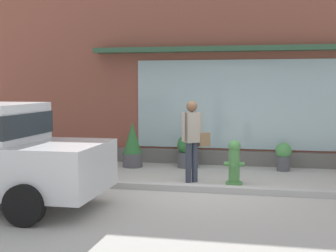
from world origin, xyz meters
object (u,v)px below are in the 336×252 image
(fire_hydrant, at_px, (234,162))
(potted_plant_window_right, at_px, (132,146))
(pedestrian_with_handbag, at_px, (193,136))
(potted_plant_window_left, at_px, (188,151))
(potted_plant_doorstep, at_px, (27,151))
(potted_plant_near_hydrant, at_px, (284,155))

(fire_hydrant, xyz_separation_m, potted_plant_window_right, (-2.59, 1.60, 0.07))
(fire_hydrant, relative_size, pedestrian_with_handbag, 0.54)
(fire_hydrant, xyz_separation_m, potted_plant_window_left, (-1.26, 1.82, -0.05))
(potted_plant_window_left, relative_size, potted_plant_doorstep, 1.27)
(fire_hydrant, relative_size, potted_plant_window_left, 1.12)
(potted_plant_window_left, bearing_deg, potted_plant_near_hydrant, -0.23)
(fire_hydrant, bearing_deg, pedestrian_with_handbag, 175.69)
(pedestrian_with_handbag, bearing_deg, fire_hydrant, -41.21)
(fire_hydrant, height_order, potted_plant_near_hydrant, fire_hydrant)
(pedestrian_with_handbag, bearing_deg, potted_plant_window_left, 66.25)
(fire_hydrant, relative_size, potted_plant_near_hydrant, 1.36)
(potted_plant_near_hydrant, distance_m, potted_plant_window_right, 3.59)
(fire_hydrant, height_order, potted_plant_window_left, fire_hydrant)
(pedestrian_with_handbag, relative_size, potted_plant_window_left, 2.07)
(fire_hydrant, bearing_deg, potted_plant_near_hydrant, 61.26)
(potted_plant_near_hydrant, relative_size, potted_plant_window_left, 0.82)
(pedestrian_with_handbag, height_order, potted_plant_near_hydrant, pedestrian_with_handbag)
(potted_plant_near_hydrant, bearing_deg, potted_plant_doorstep, -177.37)
(fire_hydrant, distance_m, potted_plant_window_right, 3.04)
(pedestrian_with_handbag, distance_m, potted_plant_window_left, 1.88)
(fire_hydrant, height_order, potted_plant_window_right, potted_plant_window_right)
(potted_plant_near_hydrant, height_order, potted_plant_window_left, potted_plant_window_left)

